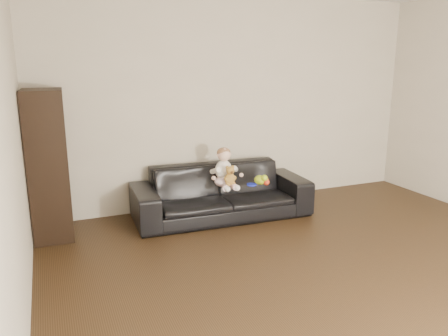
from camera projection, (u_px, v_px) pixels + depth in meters
name	position (u px, v px, depth m)	size (l,w,h in m)	color
floor	(381.00, 302.00, 3.37)	(5.50, 5.50, 0.00)	#312011
wall_back	(237.00, 102.00, 5.53)	(5.00, 5.00, 0.00)	#BFB5A1
wall_left	(0.00, 168.00, 2.13)	(5.50, 5.50, 0.00)	#BFB5A1
sofa	(221.00, 192.00, 5.16)	(2.06, 0.81, 0.60)	black
cabinet	(48.00, 166.00, 4.45)	(0.39, 0.53, 1.54)	black
shelf_item	(47.00, 132.00, 4.37)	(0.18, 0.25, 0.28)	silver
baby	(224.00, 170.00, 4.99)	(0.33, 0.40, 0.46)	white
teddy_bear	(230.00, 176.00, 4.87)	(0.13, 0.13, 0.23)	#A4782F
toy_green	(260.00, 180.00, 5.12)	(0.13, 0.16, 0.11)	#B0D318
toy_rattle	(266.00, 182.00, 5.09)	(0.07, 0.07, 0.07)	red
toy_blue_disc	(252.00, 185.00, 5.09)	(0.11, 0.11, 0.02)	#1A28D6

